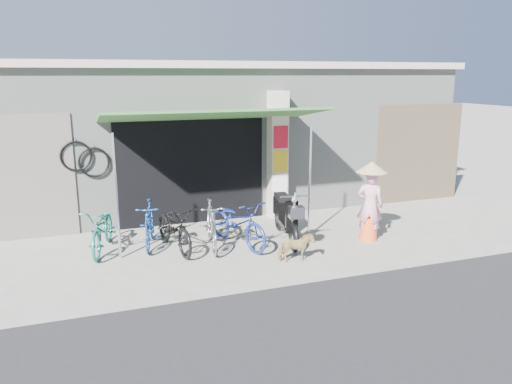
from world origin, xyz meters
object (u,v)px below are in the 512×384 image
object	(u,v)px
bike_silver	(211,225)
bike_navy	(238,223)
nun	(370,201)
bike_black	(174,227)
moped	(285,216)
bike_blue	(149,224)
street_dog	(296,248)
bike_teal	(103,229)

from	to	relation	value
bike_silver	bike_navy	bearing A→B (deg)	3.74
bike_silver	nun	world-z (taller)	nun
bike_black	moped	distance (m)	2.29
bike_blue	bike_black	xyz separation A→B (m)	(0.43, -0.38, 0.00)
street_dog	bike_silver	bearing A→B (deg)	51.45
bike_black	bike_silver	distance (m)	0.72
bike_black	nun	world-z (taller)	nun
bike_teal	bike_navy	xyz separation A→B (m)	(2.56, -0.57, 0.03)
bike_blue	moped	xyz separation A→B (m)	(2.72, -0.53, 0.05)
street_dog	moped	xyz separation A→B (m)	(0.32, 1.24, 0.23)
bike_teal	street_dog	bearing A→B (deg)	-14.50
bike_blue	nun	world-z (taller)	nun
bike_blue	bike_black	bearing A→B (deg)	-28.24
street_dog	moped	bearing A→B (deg)	-7.76
bike_navy	nun	world-z (taller)	nun
bike_blue	bike_silver	xyz separation A→B (m)	(1.14, -0.51, 0.02)
bike_black	moped	world-z (taller)	moped
bike_silver	moped	bearing A→B (deg)	8.03
bike_silver	nun	size ratio (longest dim) A/B	0.96
street_dog	bike_navy	bearing A→B (deg)	37.56
bike_silver	bike_navy	xyz separation A→B (m)	(0.53, -0.05, 0.00)
bike_teal	street_dog	distance (m)	3.75
bike_teal	bike_blue	size ratio (longest dim) A/B	1.13
nun	bike_silver	bearing A→B (deg)	26.93
bike_blue	street_dog	bearing A→B (deg)	-23.71
bike_black	bike_navy	size ratio (longest dim) A/B	0.95
bike_silver	bike_navy	distance (m)	0.53
bike_blue	moped	world-z (taller)	moped
nun	street_dog	bearing A→B (deg)	56.24
nun	bike_black	bearing A→B (deg)	26.98
bike_teal	bike_blue	xyz separation A→B (m)	(0.89, -0.02, 0.01)
bike_teal	bike_blue	bearing A→B (deg)	12.75
moped	bike_teal	bearing A→B (deg)	-178.41
bike_teal	bike_black	xyz separation A→B (m)	(1.32, -0.40, 0.01)
nun	bike_blue	bearing A→B (deg)	23.29
bike_silver	nun	distance (m)	3.29
bike_black	bike_silver	world-z (taller)	bike_silver
bike_navy	moped	distance (m)	1.05
bike_navy	nun	distance (m)	2.76
bike_silver	bike_navy	world-z (taller)	bike_navy
street_dog	nun	distance (m)	2.13
bike_teal	bike_silver	bearing A→B (deg)	-0.48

